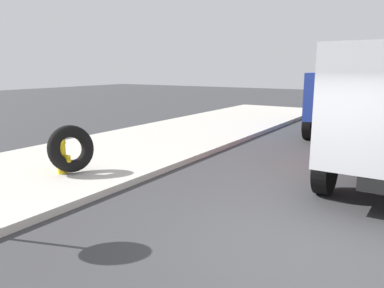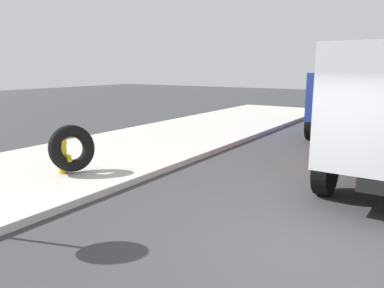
% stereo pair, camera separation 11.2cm
% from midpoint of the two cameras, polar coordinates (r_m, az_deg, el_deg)
% --- Properties ---
extents(ground_plane, '(80.00, 80.00, 0.00)m').
position_cam_midpoint_polar(ground_plane, '(5.72, 15.10, -15.61)').
color(ground_plane, '#38383A').
extents(sidewalk_curb, '(36.00, 5.00, 0.15)m').
position_cam_midpoint_polar(sidewalk_curb, '(9.63, -25.05, -4.58)').
color(sidewalk_curb, '#BCB7AD').
rests_on(sidewalk_curb, ground).
extents(fire_hydrant, '(0.24, 0.54, 0.86)m').
position_cam_midpoint_polar(fire_hydrant, '(9.17, -19.60, -1.49)').
color(fire_hydrant, yellow).
rests_on(fire_hydrant, sidewalk_curb).
extents(loose_tire, '(1.21, 0.82, 1.14)m').
position_cam_midpoint_polar(loose_tire, '(9.17, -18.28, -0.67)').
color(loose_tire, black).
rests_on(loose_tire, sidewalk_curb).
extents(dump_truck_blue, '(7.09, 3.02, 3.00)m').
position_cam_midpoint_polar(dump_truck_blue, '(16.35, 23.76, 7.24)').
color(dump_truck_blue, '#1E3899').
rests_on(dump_truck_blue, ground).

